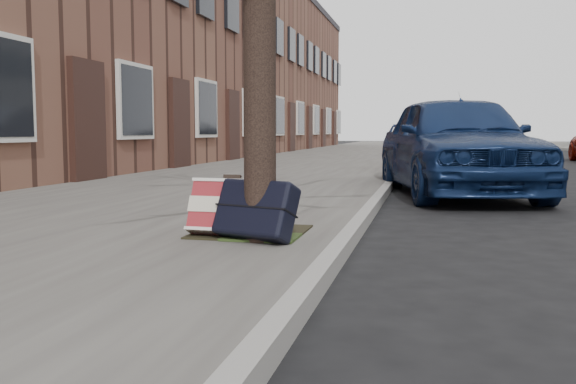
% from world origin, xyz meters
% --- Properties ---
extents(ground, '(120.00, 120.00, 0.00)m').
position_xyz_m(ground, '(0.00, 0.00, 0.00)').
color(ground, black).
rests_on(ground, ground).
extents(near_sidewalk, '(5.00, 70.00, 0.12)m').
position_xyz_m(near_sidewalk, '(-3.70, 15.00, 0.06)').
color(near_sidewalk, '#67645E').
rests_on(near_sidewalk, ground).
extents(house_near, '(6.80, 40.00, 7.00)m').
position_xyz_m(house_near, '(-9.60, 16.00, 3.50)').
color(house_near, brown).
rests_on(house_near, ground).
extents(dirt_patch, '(0.85, 0.85, 0.02)m').
position_xyz_m(dirt_patch, '(-2.00, 1.20, 0.13)').
color(dirt_patch, black).
rests_on(dirt_patch, near_sidewalk).
extents(suitcase_red, '(0.59, 0.35, 0.44)m').
position_xyz_m(suitcase_red, '(-2.11, 0.96, 0.34)').
color(suitcase_red, maroon).
rests_on(suitcase_red, near_sidewalk).
extents(suitcase_navy, '(0.68, 0.53, 0.47)m').
position_xyz_m(suitcase_navy, '(-1.86, 0.83, 0.36)').
color(suitcase_navy, black).
rests_on(suitcase_navy, near_sidewalk).
extents(car_near_front, '(2.64, 4.66, 1.49)m').
position_xyz_m(car_near_front, '(-0.25, 5.92, 0.75)').
color(car_near_front, '#10224A').
rests_on(car_near_front, ground).
extents(car_near_mid, '(2.07, 4.92, 1.58)m').
position_xyz_m(car_near_mid, '(-0.06, 11.60, 0.79)').
color(car_near_mid, '#93949A').
rests_on(car_near_mid, ground).
extents(car_near_back, '(3.48, 5.51, 1.42)m').
position_xyz_m(car_near_back, '(-0.27, 24.30, 0.71)').
color(car_near_back, '#3A3B40').
rests_on(car_near_back, ground).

